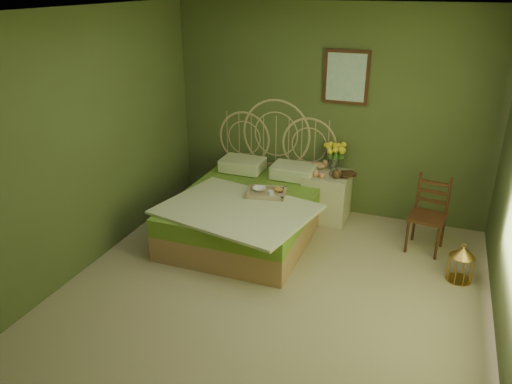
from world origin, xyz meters
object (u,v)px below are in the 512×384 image
at_px(bed, 250,207).
at_px(chair, 429,209).
at_px(birdcage, 461,264).
at_px(nightstand, 327,191).

xyz_separation_m(bed, chair, (2.00, 0.33, 0.16)).
relative_size(bed, birdcage, 5.99).
xyz_separation_m(nightstand, chair, (1.23, -0.37, 0.11)).
bearing_deg(birdcage, chair, 122.15).
distance_m(bed, birdcage, 2.40).
height_order(nightstand, birdcage, nightstand).
bearing_deg(bed, nightstand, 42.04).
xyz_separation_m(nightstand, birdcage, (1.61, -0.97, -0.18)).
distance_m(bed, nightstand, 1.05).
height_order(bed, nightstand, bed).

